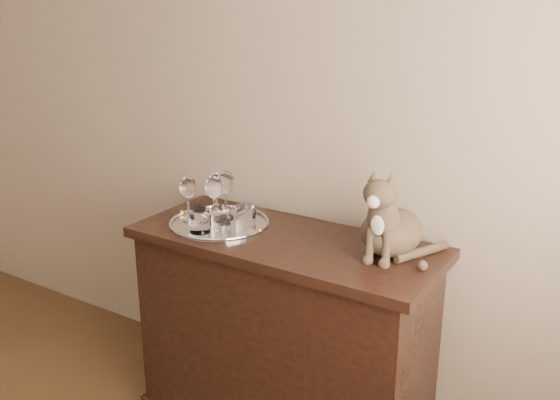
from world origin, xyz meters
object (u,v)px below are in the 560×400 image
(wine_glass_b, at_px, (226,195))
(cat, at_px, (393,210))
(tumbler_a, at_px, (221,218))
(wine_glass_c, at_px, (189,199))
(tumbler_c, at_px, (246,217))
(sideboard, at_px, (284,336))
(tray, at_px, (219,224))
(wine_glass_a, at_px, (216,194))
(wine_glass_d, at_px, (214,200))
(tumbler_b, at_px, (199,221))

(wine_glass_b, height_order, cat, cat)
(wine_glass_b, bearing_deg, tumbler_a, -62.08)
(wine_glass_c, xyz_separation_m, tumbler_c, (0.24, 0.05, -0.05))
(sideboard, relative_size, tumbler_c, 13.43)
(tray, xyz_separation_m, tumbler_c, (0.12, 0.02, 0.05))
(tray, relative_size, wine_glass_b, 2.02)
(tumbler_a, xyz_separation_m, tumbler_c, (0.08, 0.06, 0.00))
(sideboard, xyz_separation_m, tumbler_a, (-0.25, -0.07, 0.48))
(wine_glass_a, distance_m, wine_glass_c, 0.12)
(sideboard, height_order, tumbler_c, tumbler_c)
(wine_glass_b, bearing_deg, tray, -75.81)
(wine_glass_d, bearing_deg, cat, 7.63)
(sideboard, xyz_separation_m, wine_glass_b, (-0.31, 0.04, 0.53))
(tray, distance_m, tumbler_a, 0.08)
(wine_glass_a, bearing_deg, tray, -45.73)
(tumbler_b, bearing_deg, wine_glass_c, 145.99)
(wine_glass_c, bearing_deg, sideboard, 7.96)
(sideboard, distance_m, wine_glass_a, 0.64)
(wine_glass_c, height_order, wine_glass_d, wine_glass_d)
(wine_glass_d, xyz_separation_m, tumbler_a, (0.07, -0.05, -0.05))
(tray, relative_size, wine_glass_c, 2.20)
(wine_glass_d, height_order, tumbler_c, wine_glass_d)
(wine_glass_c, relative_size, tumbler_b, 1.99)
(wine_glass_a, bearing_deg, tumbler_c, -14.63)
(wine_glass_a, bearing_deg, cat, 2.68)
(wine_glass_b, xyz_separation_m, wine_glass_d, (-0.01, -0.06, -0.00))
(wine_glass_c, distance_m, tumbler_a, 0.18)
(tumbler_a, xyz_separation_m, tumbler_b, (-0.05, -0.07, 0.00))
(wine_glass_b, height_order, wine_glass_d, wine_glass_b)
(tumbler_a, bearing_deg, wine_glass_c, 176.86)
(tumbler_a, bearing_deg, cat, 12.42)
(sideboard, bearing_deg, wine_glass_a, 173.58)
(tray, height_order, tumbler_b, tumbler_b)
(tumbler_a, xyz_separation_m, cat, (0.65, 0.14, 0.11))
(tumbler_b, relative_size, tumbler_c, 1.03)
(cat, bearing_deg, tumbler_c, -171.81)
(sideboard, bearing_deg, wine_glass_b, 172.06)
(wine_glass_c, distance_m, wine_glass_d, 0.11)
(wine_glass_b, xyz_separation_m, cat, (0.71, 0.03, 0.06))
(wine_glass_d, height_order, tumbler_a, wine_glass_d)
(wine_glass_b, xyz_separation_m, tumbler_a, (0.06, -0.11, -0.06))
(wine_glass_d, distance_m, tumbler_c, 0.15)
(wine_glass_a, xyz_separation_m, tumbler_c, (0.18, -0.05, -0.05))
(tray, relative_size, tumbler_b, 4.37)
(wine_glass_a, height_order, wine_glass_b, wine_glass_b)
(tumbler_b, height_order, tumbler_c, tumbler_b)
(wine_glass_a, xyz_separation_m, cat, (0.75, 0.04, 0.06))
(wine_glass_d, xyz_separation_m, tumbler_b, (0.02, -0.12, -0.05))
(tray, xyz_separation_m, tumbler_b, (-0.01, -0.11, 0.05))
(wine_glass_c, height_order, cat, cat)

